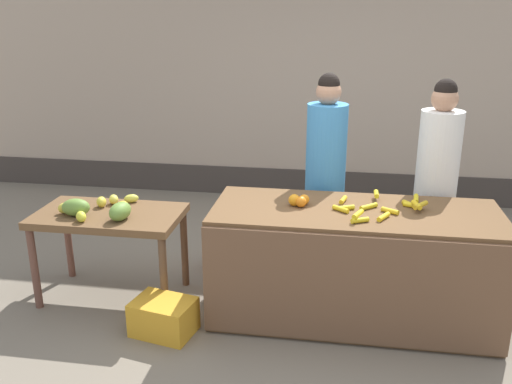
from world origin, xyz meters
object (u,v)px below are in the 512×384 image
(vendor_woman_blue_shirt, at_px, (325,179))
(produce_crate, at_px, (164,317))
(vendor_woman_white_shirt, at_px, (435,186))
(produce_sack, at_px, (228,244))

(vendor_woman_blue_shirt, distance_m, produce_crate, 1.77)
(vendor_woman_white_shirt, height_order, produce_sack, vendor_woman_white_shirt)
(produce_crate, bearing_deg, vendor_woman_white_shirt, 28.77)
(vendor_woman_white_shirt, relative_size, produce_sack, 3.68)
(vendor_woman_blue_shirt, xyz_separation_m, vendor_woman_white_shirt, (0.91, -0.03, -0.01))
(vendor_woman_white_shirt, distance_m, produce_crate, 2.43)
(produce_sack, bearing_deg, vendor_woman_blue_shirt, 1.09)
(vendor_woman_white_shirt, xyz_separation_m, produce_crate, (-2.02, -1.11, -0.77))
(produce_sack, bearing_deg, vendor_woman_white_shirt, -0.34)
(vendor_woman_blue_shirt, height_order, produce_crate, vendor_woman_blue_shirt)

